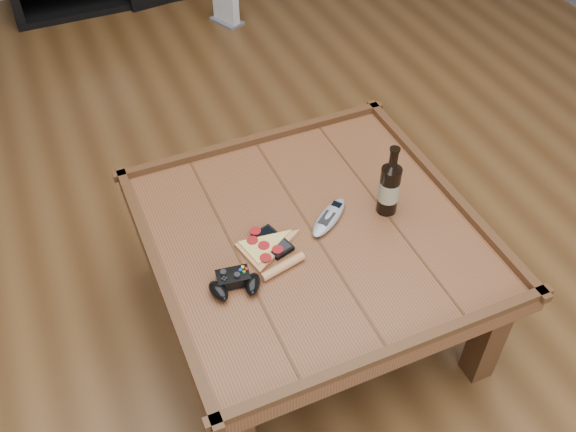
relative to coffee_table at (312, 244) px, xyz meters
name	(u,v)px	position (x,y,z in m)	size (l,w,h in m)	color
ground	(309,317)	(0.00, 0.00, -0.39)	(6.00, 6.00, 0.00)	#4C2E15
coffee_table	(312,244)	(0.00, 0.00, 0.00)	(1.03, 1.03, 0.48)	#563018
beer_bottle	(389,186)	(0.26, -0.01, 0.16)	(0.07, 0.07, 0.25)	black
game_controller	(235,283)	(-0.30, -0.11, 0.08)	(0.17, 0.12, 0.05)	black
pizza_slice	(267,250)	(-0.16, -0.02, 0.07)	(0.21, 0.29, 0.03)	tan
smartphone	(273,242)	(-0.13, 0.00, 0.07)	(0.10, 0.14, 0.02)	black
remote_control	(329,217)	(0.07, 0.02, 0.07)	(0.19, 0.16, 0.03)	gray
game_console	(226,5)	(0.46, 2.15, -0.28)	(0.18, 0.22, 0.25)	slate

